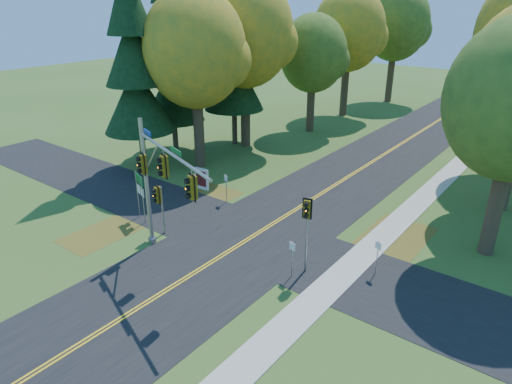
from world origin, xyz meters
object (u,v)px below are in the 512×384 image
Objects in this scene: east_signal_pole at (307,217)px; info_kiosk at (202,179)px; traffic_mast at (158,177)px; route_sign_cluster at (140,188)px.

east_signal_pole is 2.62× the size of info_kiosk.
info_kiosk is (-12.06, 4.95, -2.42)m from east_signal_pole.
traffic_mast reaches higher than route_sign_cluster.
east_signal_pole is 11.62m from route_sign_cluster.
info_kiosk is at bearing 141.70° from traffic_mast.
route_sign_cluster is 6.24m from info_kiosk.
traffic_mast is 4.75× the size of info_kiosk.
traffic_mast is 5.83m from route_sign_cluster.
route_sign_cluster is 1.95× the size of info_kiosk.
traffic_mast reaches higher than east_signal_pole.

